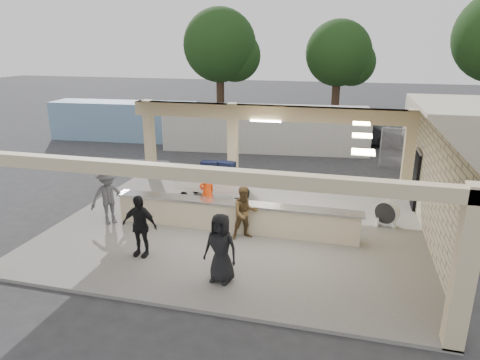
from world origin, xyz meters
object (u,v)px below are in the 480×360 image
(passenger_a, at_px, (245,213))
(car_white_a, at_px, (456,139))
(drum_fan, at_px, (387,213))
(passenger_d, at_px, (221,248))
(baggage_handler, at_px, (207,192))
(passenger_b, at_px, (140,226))
(luggage_cart, at_px, (214,180))
(passenger_c, at_px, (109,196))
(container_blue, at_px, (124,121))
(container_white, at_px, (265,128))
(car_dark, at_px, (366,131))
(baggage_counter, at_px, (234,216))

(passenger_a, bearing_deg, car_white_a, 28.13)
(drum_fan, xyz_separation_m, passenger_d, (-4.35, -4.73, 0.44))
(car_white_a, bearing_deg, drum_fan, 139.21)
(baggage_handler, bearing_deg, passenger_b, 11.21)
(luggage_cart, xyz_separation_m, passenger_c, (-2.78, -2.99, 0.11))
(passenger_d, bearing_deg, container_blue, 135.68)
(container_white, bearing_deg, container_blue, 170.42)
(baggage_handler, distance_m, passenger_a, 2.13)
(car_dark, bearing_deg, car_white_a, -83.63)
(container_blue, bearing_deg, baggage_counter, -52.84)
(passenger_a, bearing_deg, container_blue, 101.39)
(car_dark, relative_size, container_blue, 0.51)
(baggage_counter, distance_m, car_white_a, 16.61)
(baggage_counter, xyz_separation_m, car_dark, (4.40, 14.68, 0.21))
(luggage_cart, distance_m, car_white_a, 15.60)
(luggage_cart, xyz_separation_m, drum_fan, (6.34, -0.88, -0.37))
(drum_fan, bearing_deg, container_blue, 175.12)
(passenger_a, height_order, car_dark, passenger_a)
(drum_fan, xyz_separation_m, car_dark, (-0.45, 13.08, 0.22))
(drum_fan, distance_m, baggage_handler, 6.13)
(baggage_counter, bearing_deg, container_blue, 131.28)
(passenger_b, xyz_separation_m, car_dark, (6.56, 17.04, -0.22))
(passenger_b, bearing_deg, container_white, 89.20)
(container_white, bearing_deg, passenger_c, -109.31)
(passenger_a, xyz_separation_m, container_blue, (-11.27, 12.79, 0.26))
(container_white, distance_m, container_blue, 9.49)
(car_white_a, height_order, container_white, container_white)
(baggage_counter, relative_size, car_dark, 1.72)
(luggage_cart, distance_m, passenger_c, 4.08)
(luggage_cart, relative_size, container_blue, 0.30)
(passenger_b, xyz_separation_m, container_blue, (-8.63, 14.65, 0.19))
(passenger_a, bearing_deg, luggage_cart, 93.23)
(baggage_counter, bearing_deg, car_dark, 73.31)
(drum_fan, height_order, car_white_a, car_white_a)
(passenger_d, height_order, car_white_a, passenger_d)
(car_dark, relative_size, container_white, 0.41)
(baggage_counter, relative_size, passenger_c, 4.27)
(luggage_cart, height_order, passenger_a, passenger_a)
(baggage_handler, xyz_separation_m, container_blue, (-9.59, 11.49, 0.17))
(passenger_c, bearing_deg, baggage_counter, -41.29)
(luggage_cart, xyz_separation_m, passenger_a, (1.96, -2.99, -0.00))
(passenger_a, relative_size, passenger_b, 0.93)
(passenger_d, relative_size, car_dark, 0.39)
(baggage_counter, distance_m, baggage_handler, 1.51)
(passenger_d, bearing_deg, container_white, 106.51)
(drum_fan, xyz_separation_m, passenger_a, (-4.38, -2.11, 0.37))
(car_white_a, xyz_separation_m, container_white, (-10.66, -2.08, 0.47))
(passenger_b, bearing_deg, car_white_a, 57.07)
(drum_fan, relative_size, container_blue, 0.10)
(baggage_handler, height_order, passenger_b, baggage_handler)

